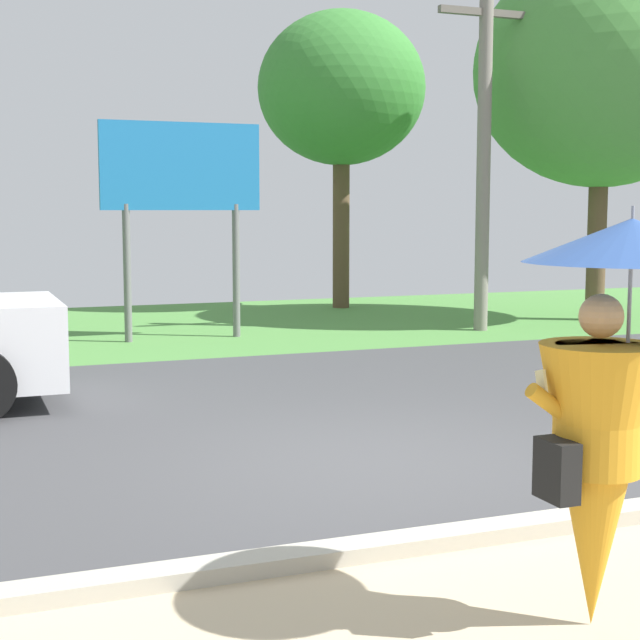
# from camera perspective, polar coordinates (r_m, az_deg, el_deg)

# --- Properties ---
(ground_plane) EXTENTS (40.00, 22.00, 0.20)m
(ground_plane) POSITION_cam_1_polar(r_m,az_deg,el_deg) (10.88, -2.85, -4.88)
(ground_plane) COLOR #424244
(monk_pedestrian) EXTENTS (1.11, 1.08, 2.13)m
(monk_pedestrian) POSITION_cam_1_polar(r_m,az_deg,el_deg) (5.02, 16.60, -4.93)
(monk_pedestrian) COLOR orange
(monk_pedestrian) RESTS_ON ground_plane
(utility_pole) EXTENTS (1.80, 0.24, 6.03)m
(utility_pole) POSITION_cam_1_polar(r_m,az_deg,el_deg) (17.02, 9.71, 10.10)
(utility_pole) COLOR gray
(utility_pole) RESTS_ON ground_plane
(roadside_billboard) EXTENTS (2.60, 0.12, 3.50)m
(roadside_billboard) POSITION_cam_1_polar(r_m,az_deg,el_deg) (15.73, -8.24, 8.11)
(roadside_billboard) COLOR slate
(roadside_billboard) RESTS_ON ground_plane
(tree_center_back) EXTENTS (4.79, 4.79, 6.88)m
(tree_center_back) POSITION_cam_1_polar(r_m,az_deg,el_deg) (19.26, 16.42, 14.01)
(tree_center_back) COLOR brown
(tree_center_back) RESTS_ON ground_plane
(tree_right_mid) EXTENTS (3.54, 3.54, 6.27)m
(tree_right_mid) POSITION_cam_1_polar(r_m,az_deg,el_deg) (20.84, 1.28, 13.51)
(tree_right_mid) COLOR brown
(tree_right_mid) RESTS_ON ground_plane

